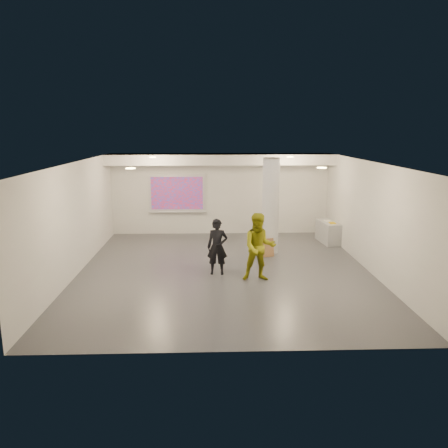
{
  "coord_description": "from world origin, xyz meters",
  "views": [
    {
      "loc": [
        -0.4,
        -11.55,
        3.86
      ],
      "look_at": [
        0.0,
        0.4,
        1.25
      ],
      "focal_mm": 35.0,
      "sensor_mm": 36.0,
      "label": 1
    }
  ],
  "objects_px": {
    "man": "(259,247)",
    "credenza": "(329,232)",
    "projection_screen": "(177,194)",
    "column": "(270,206)",
    "woman": "(217,247)"
  },
  "relations": [
    {
      "from": "column",
      "to": "credenza",
      "type": "distance_m",
      "value": 2.78
    },
    {
      "from": "projection_screen",
      "to": "woman",
      "type": "bearing_deg",
      "value": -73.33
    },
    {
      "from": "column",
      "to": "woman",
      "type": "bearing_deg",
      "value": -130.08
    },
    {
      "from": "column",
      "to": "man",
      "type": "xyz_separation_m",
      "value": [
        -0.63,
        -2.56,
        -0.61
      ]
    },
    {
      "from": "woman",
      "to": "man",
      "type": "distance_m",
      "value": 1.21
    },
    {
      "from": "man",
      "to": "credenza",
      "type": "bearing_deg",
      "value": 52.09
    },
    {
      "from": "projection_screen",
      "to": "credenza",
      "type": "relative_size",
      "value": 1.66
    },
    {
      "from": "projection_screen",
      "to": "woman",
      "type": "height_order",
      "value": "projection_screen"
    },
    {
      "from": "woman",
      "to": "man",
      "type": "height_order",
      "value": "man"
    },
    {
      "from": "credenza",
      "to": "woman",
      "type": "distance_m",
      "value": 5.1
    },
    {
      "from": "credenza",
      "to": "woman",
      "type": "height_order",
      "value": "woman"
    },
    {
      "from": "credenza",
      "to": "man",
      "type": "xyz_separation_m",
      "value": [
        -2.85,
        -3.79,
        0.52
      ]
    },
    {
      "from": "woman",
      "to": "man",
      "type": "relative_size",
      "value": 0.85
    },
    {
      "from": "column",
      "to": "projection_screen",
      "type": "relative_size",
      "value": 1.43
    },
    {
      "from": "credenza",
      "to": "man",
      "type": "relative_size",
      "value": 0.71
    }
  ]
}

